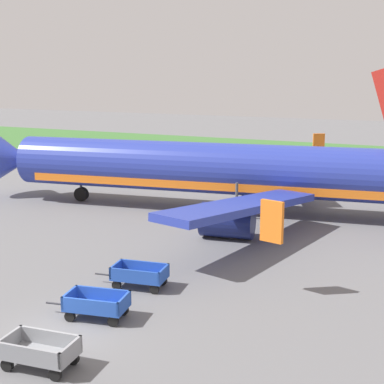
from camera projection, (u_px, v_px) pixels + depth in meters
The scene contains 6 objects.
ground_plane at pixel (60, 334), 21.59m from camera, with size 220.00×220.00×0.00m, color slate.
grass_strip at pixel (332, 158), 66.82m from camera, with size 220.00×28.00×0.06m, color #3D7033.
airplane at pixel (223, 170), 40.38m from camera, with size 37.60×30.32×11.34m.
baggage_cart_nearest at pixel (39, 351), 18.97m from camera, with size 3.61×1.67×1.07m.
baggage_cart_second_in_row at pixel (96, 304), 22.83m from camera, with size 3.63×1.85×1.07m.
baggage_cart_third_in_row at pixel (139, 275), 26.17m from camera, with size 3.62×1.77×1.07m.
Camera 1 is at (13.20, -15.86, 9.85)m, focal length 52.14 mm.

